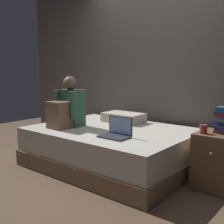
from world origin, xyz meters
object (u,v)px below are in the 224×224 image
object	(u,v)px
bed	(112,147)
laptop	(117,132)
mug	(203,129)
pillow	(123,118)
person_sitting	(67,108)
nightstand	(219,161)

from	to	relation	value
bed	laptop	distance (m)	0.55
laptop	bed	bearing A→B (deg)	135.93
laptop	mug	xyz separation A→B (m)	(0.84, 0.35, 0.09)
pillow	person_sitting	bearing A→B (deg)	-118.11
nightstand	bed	bearing A→B (deg)	-173.45
mug	bed	bearing A→B (deg)	-178.56
pillow	bed	bearing A→B (deg)	-71.46
laptop	pillow	xyz separation A→B (m)	(-0.48, 0.77, 0.01)
nightstand	laptop	bearing A→B (deg)	-153.98
bed	nightstand	xyz separation A→B (m)	(1.30, 0.15, 0.05)
bed	mug	distance (m)	1.23
person_sitting	mug	xyz separation A→B (m)	(1.70, 0.29, -0.11)
bed	pillow	world-z (taller)	pillow
laptop	person_sitting	bearing A→B (deg)	176.19
person_sitting	laptop	xyz separation A→B (m)	(0.87, -0.06, -0.20)
person_sitting	mug	world-z (taller)	person_sitting
person_sitting	nightstand	bearing A→B (deg)	12.74
nightstand	person_sitting	xyz separation A→B (m)	(-1.83, -0.41, 0.45)
nightstand	laptop	xyz separation A→B (m)	(-0.97, -0.47, 0.25)
nightstand	person_sitting	distance (m)	1.93
person_sitting	mug	distance (m)	1.73
bed	pillow	bearing A→B (deg)	108.54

